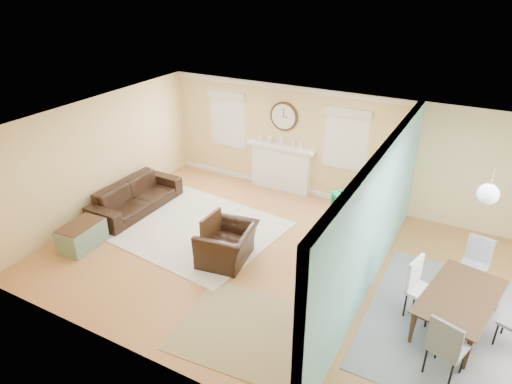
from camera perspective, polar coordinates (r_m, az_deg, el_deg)
floor at (r=8.66m, az=3.75°, el=-9.05°), size 9.00×9.00×0.00m
wall_back at (r=10.55m, az=10.92°, el=5.31°), size 9.00×0.02×2.60m
wall_front at (r=5.83m, az=-8.85°, el=-13.64°), size 9.00×0.02×2.60m
wall_left at (r=10.47m, az=-18.97°, el=4.15°), size 0.02×6.00×2.60m
ceiling at (r=7.46m, az=4.34°, el=7.44°), size 9.00×6.00×0.02m
partition at (r=7.78m, az=15.08°, el=-2.64°), size 0.17×6.00×2.60m
fireplace at (r=11.21m, az=3.15°, el=3.17°), size 1.70×0.30×1.17m
wall_clock at (r=10.85m, az=3.52°, el=9.42°), size 0.70×0.07×0.70m
window_left at (r=11.60m, az=-3.57°, el=9.56°), size 1.05×0.13×1.42m
window_right at (r=10.37m, az=11.27°, el=7.03°), size 1.05×0.13×1.42m
pendant at (r=7.04m, az=27.00°, el=-0.24°), size 0.30×0.30×0.55m
rug_cream at (r=9.79m, az=-7.46°, el=-4.58°), size 3.54×3.16×0.02m
rug_jute at (r=7.30m, az=-0.69°, el=-16.95°), size 2.32×1.96×0.01m
rug_grey at (r=7.99m, az=23.70°, el=-15.15°), size 2.63×3.29×0.01m
sofa at (r=10.67m, az=-14.79°, el=-0.56°), size 0.91×2.29×0.67m
eames_chair at (r=8.59m, az=-3.60°, el=-6.55°), size 1.10×1.21×0.70m
green_chair at (r=10.05m, az=12.02°, el=-2.01°), size 1.00×1.00×0.66m
trunk at (r=9.64m, az=-20.92°, el=-5.12°), size 0.60×0.92×0.51m
credenza at (r=9.62m, az=14.66°, el=-3.21°), size 0.47×1.39×0.80m
tv at (r=9.31m, az=15.04°, el=0.51°), size 0.24×1.02×0.58m
garden_stool at (r=8.86m, az=12.94°, el=-6.95°), size 0.33×0.33×0.48m
potted_plant at (r=8.63m, az=13.24°, el=-4.49°), size 0.41×0.44×0.40m
dining_table at (r=7.81m, az=24.09°, el=-13.53°), size 1.27×1.86×0.60m
dining_chair_n at (r=8.61m, az=25.71°, el=-7.80°), size 0.48×0.48×0.94m
dining_chair_s at (r=6.81m, az=22.97°, el=-16.72°), size 0.56×0.56×1.01m
dining_chair_w at (r=7.63m, az=20.34°, el=-10.99°), size 0.54×0.54×1.01m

